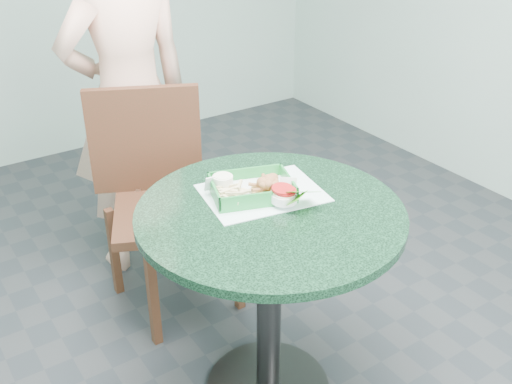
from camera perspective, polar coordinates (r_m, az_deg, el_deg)
cafe_table at (r=1.97m, az=1.31°, el=-6.44°), size 0.85×0.85×0.75m
dining_chair at (r=2.54m, az=-9.08°, el=0.58°), size 0.47×0.47×0.93m
diner_person at (r=2.67m, az=-12.10°, el=10.03°), size 0.65×0.44×1.77m
placemat at (r=1.96m, az=0.61°, el=-0.60°), size 0.42×0.34×0.00m
food_basket at (r=1.94m, az=-0.39°, el=-0.40°), size 0.26×0.19×0.05m
crab_sandwich at (r=1.93m, az=1.30°, el=0.43°), size 0.11×0.11×0.07m
fries_pile at (r=1.89m, az=-1.84°, el=-0.58°), size 0.13×0.14×0.04m
sauce_ramekin at (r=1.91m, az=-3.13°, el=0.18°), size 0.07×0.07×0.04m
garnish_cup at (r=1.91m, az=3.46°, el=-0.23°), size 0.12×0.12×0.05m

